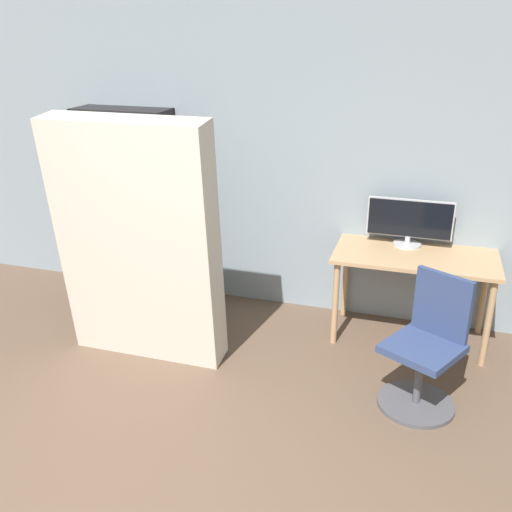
{
  "coord_description": "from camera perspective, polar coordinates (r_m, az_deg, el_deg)",
  "views": [
    {
      "loc": [
        1.4,
        -1.47,
        2.42
      ],
      "look_at": [
        0.41,
        1.76,
        1.05
      ],
      "focal_mm": 40.0,
      "sensor_mm": 36.0,
      "label": 1
    }
  ],
  "objects": [
    {
      "name": "bookshelf",
      "position": [
        5.51,
        -13.38,
        5.16
      ],
      "size": [
        0.86,
        0.34,
        1.75
      ],
      "color": "black",
      "rests_on": "ground"
    },
    {
      "name": "mattress_near",
      "position": [
        4.24,
        -11.66,
        1.12
      ],
      "size": [
        1.21,
        0.44,
        1.87
      ],
      "color": "beige",
      "rests_on": "ground"
    },
    {
      "name": "monitor",
      "position": [
        4.77,
        15.1,
        3.38
      ],
      "size": [
        0.68,
        0.23,
        0.39
      ],
      "color": "#B7B7BC",
      "rests_on": "desk"
    },
    {
      "name": "wall_back",
      "position": [
        5.02,
        0.48,
        9.76
      ],
      "size": [
        8.0,
        0.06,
        2.7
      ],
      "color": "gray",
      "rests_on": "ground"
    },
    {
      "name": "office_chair",
      "position": [
        4.03,
        16.58,
        -9.51
      ],
      "size": [
        0.6,
        0.6,
        0.92
      ],
      "color": "#4C4C51",
      "rests_on": "ground"
    },
    {
      "name": "desk",
      "position": [
        4.69,
        15.56,
        -0.99
      ],
      "size": [
        1.27,
        0.64,
        0.74
      ],
      "color": "tan",
      "rests_on": "ground"
    }
  ]
}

